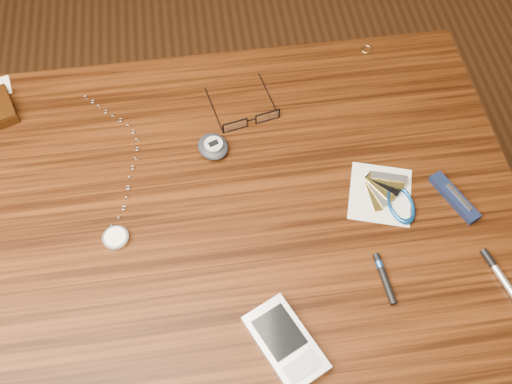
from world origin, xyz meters
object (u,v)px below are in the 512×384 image
Objects in this scene: notepad_keys at (390,197)px; silver_pen at (505,282)px; pedometer at (213,146)px; pocket_watch at (116,231)px; pocket_knife at (454,197)px; pda_phone at (285,343)px; eyeglasses at (250,119)px; desk at (215,245)px.

silver_pen is at bearing -51.91° from notepad_keys.
pedometer is 0.54× the size of silver_pen.
pedometer is 0.30m from notepad_keys.
pocket_watch is 0.43m from notepad_keys.
pedometer is at bearing 153.70° from notepad_keys.
pocket_knife is (0.54, -0.01, 0.00)m from pocket_watch.
pedometer is (-0.07, 0.34, 0.00)m from pda_phone.
eyeglasses is 0.96× the size of notepad_keys.
notepad_keys and pocket_knife have the same top height.
pda_phone is (0.23, -0.21, 0.00)m from pocket_watch.
pocket_watch is 0.59m from silver_pen.
silver_pen is (0.03, -0.15, -0.00)m from pocket_knife.
pda_phone is 0.35m from pedometer.
pedometer is at bearing 82.39° from desk.
silver_pen is at bearing -46.46° from eyeglasses.
pocket_knife is at bearing 100.90° from silver_pen.
notepad_keys is (0.27, -0.13, -0.01)m from pedometer.
silver_pen is at bearing -16.18° from pocket_watch.
pda_phone is at bearing -147.53° from pocket_knife.
pda_phone is 1.06× the size of notepad_keys.
pocket_watch is at bearing -177.35° from desk.
pda_phone reaches higher than notepad_keys.
pocket_watch is 3.17× the size of pocket_knife.
pda_phone is 1.42× the size of pocket_knife.
pda_phone is 0.29m from notepad_keys.
notepad_keys is at bearing 171.29° from pocket_knife.
pocket_knife is 0.15m from silver_pen.
eyeglasses reaches higher than pocket_knife.
eyeglasses is 0.36m from pocket_knife.
pocket_watch is at bearing -141.69° from eyeglasses.
desk is at bearing 111.05° from pda_phone.
pda_phone is at bearing -79.16° from pedometer.
pocket_watch is 2.23× the size of pda_phone.
eyeglasses reaches higher than notepad_keys.
pocket_watch is at bearing 163.82° from silver_pen.
eyeglasses is 0.96× the size of silver_pen.
pedometer is 0.54× the size of notepad_keys.
pocket_knife is at bearing -1.53° from pocket_watch.
silver_pen is (0.56, -0.16, 0.00)m from pocket_watch.
pda_phone is at bearing -42.27° from pocket_watch.
pedometer is at bearing -144.63° from eyeglasses.
eyeglasses and pedometer have the same top height.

